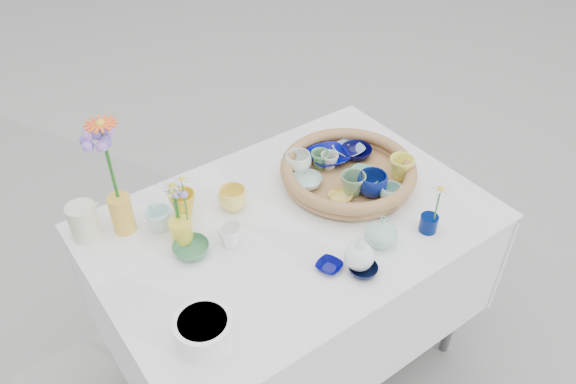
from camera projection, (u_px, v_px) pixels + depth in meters
ground at (291, 357)px, 2.31m from camera, size 80.00×80.00×0.00m
display_table at (291, 357)px, 2.31m from camera, size 1.26×0.86×0.77m
wicker_tray at (348, 172)px, 1.95m from camera, size 0.47×0.47×0.08m
tray_ceramic_0 at (328, 157)px, 2.03m from camera, size 0.17×0.17×0.04m
tray_ceramic_1 at (356, 152)px, 2.05m from camera, size 0.14×0.14×0.04m
tray_ceramic_2 at (401, 168)px, 1.94m from camera, size 0.11×0.11×0.08m
tray_ceramic_3 at (364, 177)px, 1.94m from camera, size 0.15×0.15×0.03m
tray_ceramic_4 at (353, 185)px, 1.87m from camera, size 0.10×0.10×0.08m
tray_ceramic_5 at (307, 181)px, 1.92m from camera, size 0.13×0.13×0.03m
tray_ceramic_6 at (298, 163)px, 1.97m from camera, size 0.11×0.11×0.07m
tray_ceramic_7 at (329, 161)px, 1.99m from camera, size 0.08×0.08×0.06m
tray_ceramic_8 at (349, 150)px, 2.07m from camera, size 0.11×0.11×0.03m
tray_ceramic_9 at (372, 184)px, 1.87m from camera, size 0.11×0.11×0.08m
tray_ceramic_10 at (340, 197)px, 1.86m from camera, size 0.09×0.09×0.03m
tray_ceramic_11 at (390, 193)px, 1.85m from camera, size 0.09×0.09×0.06m
tray_ceramic_12 at (320, 160)px, 1.99m from camera, size 0.07×0.07×0.06m
loose_ceramic_0 at (183, 203)px, 1.82m from camera, size 0.09×0.09×0.08m
loose_ceramic_1 at (233, 198)px, 1.84m from camera, size 0.13×0.13×0.08m
loose_ceramic_2 at (191, 249)px, 1.69m from camera, size 0.13×0.13×0.03m
loose_ceramic_3 at (230, 235)px, 1.71m from camera, size 0.10×0.10×0.07m
loose_ceramic_4 at (329, 266)px, 1.65m from camera, size 0.09×0.09×0.02m
loose_ceramic_5 at (159, 219)px, 1.76m from camera, size 0.09×0.09×0.08m
loose_ceramic_6 at (363, 270)px, 1.63m from camera, size 0.09×0.09×0.03m
fluted_bowl at (204, 331)px, 1.44m from camera, size 0.17×0.17×0.08m
bud_vase_paleblue at (360, 250)px, 1.62m from camera, size 0.09×0.09×0.14m
bud_vase_seafoam at (382, 231)px, 1.70m from camera, size 0.13×0.13×0.11m
bud_vase_cobalt at (429, 223)px, 1.76m from camera, size 0.06×0.06×0.06m
single_daisy at (437, 205)px, 1.70m from camera, size 0.10×0.10×0.14m
tall_vase_yellow at (122, 214)px, 1.74m from camera, size 0.09×0.09×0.13m
gerbera at (110, 162)px, 1.62m from camera, size 0.11×0.11×0.28m
hydrangea at (110, 168)px, 1.64m from camera, size 0.09×0.09×0.30m
white_pitcher at (84, 221)px, 1.73m from camera, size 0.15×0.13×0.12m
daisy_cup at (182, 231)px, 1.72m from camera, size 0.09×0.09×0.08m
daisy_posy at (178, 199)px, 1.66m from camera, size 0.11×0.11×0.15m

